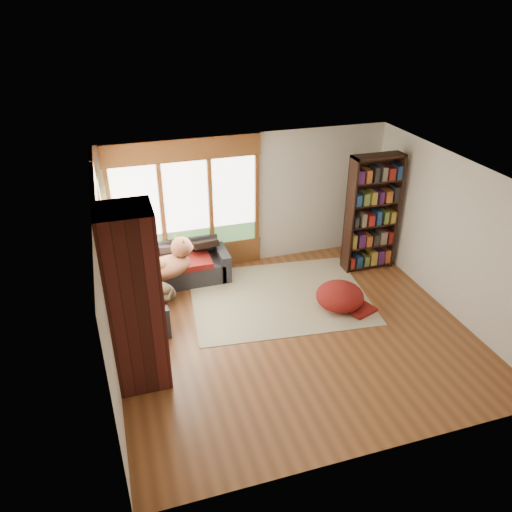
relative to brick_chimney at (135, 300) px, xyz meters
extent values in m
plane|color=brown|center=(2.40, 0.35, -1.30)|extent=(5.50, 5.50, 0.00)
plane|color=white|center=(2.40, 0.35, 1.30)|extent=(5.50, 5.50, 0.00)
cube|color=silver|center=(2.40, 2.85, 0.00)|extent=(5.50, 0.04, 2.60)
cube|color=silver|center=(2.40, -2.15, 0.00)|extent=(5.50, 0.04, 2.60)
cube|color=silver|center=(-0.35, 0.35, 0.00)|extent=(0.04, 5.00, 2.60)
cube|color=silver|center=(5.15, 0.35, 0.00)|extent=(0.04, 5.00, 2.60)
cube|color=brown|center=(1.20, 2.82, 0.05)|extent=(2.82, 0.10, 1.90)
cube|color=white|center=(1.20, 2.82, 0.05)|extent=(2.54, 0.09, 1.62)
cube|color=brown|center=(-0.32, 1.55, 0.05)|extent=(0.10, 2.62, 1.90)
cube|color=white|center=(-0.32, 1.55, 0.05)|extent=(0.09, 2.36, 1.62)
cube|color=#76945D|center=(-0.29, 2.38, 0.45)|extent=(0.03, 0.72, 0.90)
cube|color=#471914|center=(0.00, 0.00, 0.00)|extent=(0.70, 0.70, 2.60)
cube|color=#26262B|center=(0.75, 2.40, -1.09)|extent=(2.20, 0.90, 0.42)
cube|color=#26262B|center=(0.75, 2.75, -0.69)|extent=(2.20, 0.20, 0.38)
cube|color=#26262B|center=(1.75, 2.40, -1.00)|extent=(0.20, 0.90, 0.60)
cube|color=maroon|center=(0.65, 2.28, -0.82)|extent=(1.90, 0.66, 0.12)
cube|color=#26262B|center=(0.10, 1.75, -1.09)|extent=(0.90, 2.20, 0.42)
cube|color=#26262B|center=(-0.25, 1.75, -0.69)|extent=(0.20, 2.20, 0.38)
cube|color=#26262B|center=(0.10, 0.75, -1.00)|extent=(0.90, 0.20, 0.60)
cube|color=maroon|center=(0.22, 1.40, -0.82)|extent=(0.66, 1.20, 0.12)
cube|color=maroon|center=(0.22, 2.35, -0.82)|extent=(0.66, 0.66, 0.12)
cube|color=silver|center=(2.52, 1.39, -1.29)|extent=(3.32, 2.67, 0.01)
cube|color=black|center=(5.01, 1.93, -0.16)|extent=(0.04, 0.32, 2.27)
cube|color=black|center=(4.07, 1.93, -0.16)|extent=(0.04, 0.32, 2.27)
cube|color=black|center=(4.54, 2.08, -0.16)|extent=(0.97, 0.02, 2.27)
cube|color=black|center=(4.54, 1.93, -1.24)|extent=(0.89, 0.30, 0.03)
cube|color=black|center=(4.54, 1.93, -0.81)|extent=(0.89, 0.30, 0.03)
cube|color=black|center=(4.54, 1.93, -0.37)|extent=(0.89, 0.30, 0.03)
cube|color=black|center=(4.54, 1.93, 0.06)|extent=(0.89, 0.30, 0.03)
cube|color=black|center=(4.54, 1.93, 0.50)|extent=(0.89, 0.30, 0.03)
cube|color=black|center=(4.54, 1.93, 0.93)|extent=(0.89, 0.30, 0.03)
cube|color=#726659|center=(4.54, 1.91, -0.16)|extent=(0.85, 0.24, 2.11)
ellipsoid|color=maroon|center=(3.41, 0.79, -1.07)|extent=(0.89, 0.89, 0.44)
ellipsoid|color=brown|center=(0.65, 1.93, -0.53)|extent=(1.09, 0.96, 0.31)
sphere|color=brown|center=(0.94, 2.09, -0.38)|extent=(0.50, 0.50, 0.37)
cone|color=brown|center=(0.89, 2.06, -0.24)|extent=(0.18, 0.18, 0.16)
ellipsoid|color=black|center=(0.43, 1.25, -0.60)|extent=(0.68, 0.77, 0.22)
sphere|color=black|center=(0.32, 1.46, -0.50)|extent=(0.36, 0.36, 0.26)
cone|color=black|center=(0.34, 1.42, -0.39)|extent=(0.13, 0.13, 0.11)
cube|color=black|center=(1.45, 2.61, -0.52)|extent=(0.45, 0.12, 0.45)
cube|color=black|center=(0.85, 2.61, -0.52)|extent=(0.45, 0.12, 0.45)
cube|color=black|center=(-0.08, 2.15, -0.52)|extent=(0.45, 0.12, 0.45)
cube|color=black|center=(-0.08, 1.05, -0.52)|extent=(0.45, 0.12, 0.45)
cube|color=maroon|center=(0.25, 2.61, -0.52)|extent=(0.42, 0.12, 0.42)
camera|label=1|loc=(-0.09, -5.66, 3.61)|focal=35.00mm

